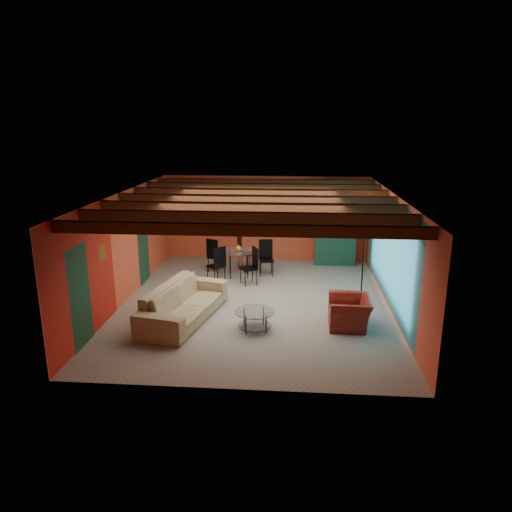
# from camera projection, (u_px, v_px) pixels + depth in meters

# --- Properties ---
(room) EXTENTS (6.52, 8.01, 2.71)m
(room) POSITION_uv_depth(u_px,v_px,m) (256.00, 208.00, 11.30)
(room) COLOR gray
(room) RESTS_ON ground
(sofa) EXTENTS (1.64, 2.94, 0.81)m
(sofa) POSITION_uv_depth(u_px,v_px,m) (184.00, 302.00, 10.74)
(sofa) COLOR #907D5D
(sofa) RESTS_ON ground
(armchair) EXTENTS (0.91, 1.03, 0.66)m
(armchair) POSITION_uv_depth(u_px,v_px,m) (350.00, 312.00, 10.40)
(armchair) COLOR maroon
(armchair) RESTS_ON ground
(coffee_table) EXTENTS (1.00, 1.00, 0.44)m
(coffee_table) POSITION_uv_depth(u_px,v_px,m) (255.00, 320.00, 10.24)
(coffee_table) COLOR white
(coffee_table) RESTS_ON ground
(dining_table) EXTENTS (2.30, 2.30, 1.05)m
(dining_table) POSITION_uv_depth(u_px,v_px,m) (239.00, 259.00, 13.78)
(dining_table) COLOR silver
(dining_table) RESTS_ON ground
(armoire) EXTENTS (1.25, 0.64, 2.16)m
(armoire) POSITION_uv_depth(u_px,v_px,m) (335.00, 230.00, 14.92)
(armoire) COLOR maroon
(armoire) RESTS_ON ground
(floor_lamp) EXTENTS (0.45, 0.45, 2.04)m
(floor_lamp) POSITION_uv_depth(u_px,v_px,m) (363.00, 260.00, 11.87)
(floor_lamp) COLOR black
(floor_lamp) RESTS_ON ground
(ceiling_fan) EXTENTS (1.50, 1.50, 0.44)m
(ceiling_fan) POSITION_uv_depth(u_px,v_px,m) (255.00, 209.00, 11.20)
(ceiling_fan) COLOR #472614
(ceiling_fan) RESTS_ON ceiling
(painting) EXTENTS (1.05, 0.03, 0.65)m
(painting) POSITION_uv_depth(u_px,v_px,m) (237.00, 209.00, 15.26)
(painting) COLOR black
(painting) RESTS_ON wall_back
(potted_plant) EXTENTS (0.46, 0.42, 0.45)m
(potted_plant) POSITION_uv_depth(u_px,v_px,m) (337.00, 188.00, 14.57)
(potted_plant) COLOR #26661E
(potted_plant) RESTS_ON armoire
(vase) EXTENTS (0.18, 0.18, 0.18)m
(vase) POSITION_uv_depth(u_px,v_px,m) (238.00, 238.00, 13.61)
(vase) COLOR orange
(vase) RESTS_ON dining_table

